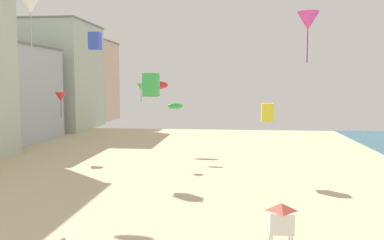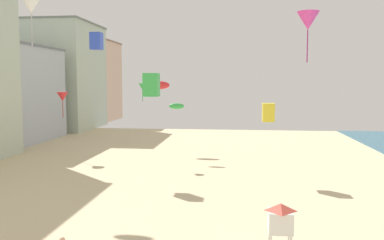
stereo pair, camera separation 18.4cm
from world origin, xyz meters
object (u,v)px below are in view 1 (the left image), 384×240
Objects in this scene: kite_green_delta at (141,87)px; kite_green_box at (151,85)px; kite_red_parafoil at (158,85)px; kite_white_delta at (30,4)px; kite_green_parafoil at (175,106)px; lifeguard_stand at (281,218)px; kite_blue_box at (95,41)px; kite_red_delta at (61,97)px; kite_yellow_box at (267,112)px; kite_magenta_delta at (308,21)px.

kite_green_box is at bearing -74.58° from kite_green_delta.
kite_white_delta reaches higher than kite_red_parafoil.
kite_white_delta reaches higher than kite_green_parafoil.
kite_green_box is at bearing 138.19° from lifeguard_stand.
kite_green_box is (1.13, -17.70, 2.35)m from kite_green_parafoil.
kite_green_box reaches higher than kite_red_parafoil.
lifeguard_stand is 31.98m from kite_red_parafoil.
lifeguard_stand is 25.39m from kite_blue_box.
kite_red_delta is 12.52m from kite_green_parafoil.
kite_magenta_delta reaches higher than kite_yellow_box.
kite_green_box reaches higher than kite_green_parafoil.
kite_red_parafoil is at bearing 87.28° from kite_green_delta.
kite_green_delta is (9.19, -1.29, 1.11)m from kite_red_delta.
kite_magenta_delta is 9.89m from kite_green_box.
kite_green_delta reaches higher than kite_yellow_box.
kite_red_delta is at bearing -178.10° from kite_green_parafoil.
lifeguard_stand is at bearing -48.12° from kite_red_delta.
kite_blue_box is at bearing 92.05° from kite_white_delta.
kite_magenta_delta is at bearing -15.96° from kite_green_box.
kite_blue_box is at bearing 170.69° from kite_yellow_box.
kite_red_parafoil is at bearing 109.14° from lifeguard_stand.
kite_red_parafoil is 11.27m from kite_red_delta.
kite_red_parafoil is 29.06m from kite_magenta_delta.
kite_green_delta is at bearing 80.57° from kite_white_delta.
kite_green_box is at bearing -130.55° from kite_yellow_box.
kite_magenta_delta is at bearing -84.68° from kite_yellow_box.
kite_green_parafoil is (12.47, 0.41, -0.97)m from kite_red_delta.
kite_magenta_delta reaches higher than kite_green_delta.
kite_green_parafoil is 17.89m from kite_green_box.
kite_white_delta is at bearing 174.08° from kite_magenta_delta.
kite_green_parafoil is at bearing 42.43° from kite_blue_box.
kite_red_parafoil is 1.33× the size of kite_green_delta.
kite_green_delta is (2.80, 16.88, -5.16)m from kite_white_delta.
kite_yellow_box is 12.38m from kite_green_parafoil.
kite_magenta_delta is 21.92m from kite_blue_box.
kite_red_parafoil is 0.77× the size of kite_white_delta.
kite_white_delta is at bearing 158.15° from lifeguard_stand.
kite_red_delta is at bearing 159.31° from kite_yellow_box.
kite_red_delta is at bearing 138.65° from kite_magenta_delta.
kite_red_delta is (-20.96, 23.37, 4.76)m from lifeguard_stand.
kite_red_parafoil is 0.94× the size of kite_magenta_delta.
kite_yellow_box is 0.98× the size of kite_blue_box.
kite_yellow_box reaches higher than lifeguard_stand.
lifeguard_stand is 1.02× the size of kite_red_parafoil.
kite_magenta_delta is at bearing -41.35° from kite_red_delta.
kite_green_parafoil is at bearing 1.90° from kite_red_delta.
kite_magenta_delta is 1.69× the size of kite_blue_box.
kite_red_parafoil is 1.73× the size of kite_green_box.
kite_yellow_box is 0.47× the size of kite_white_delta.
kite_red_delta is 22.04m from kite_green_box.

